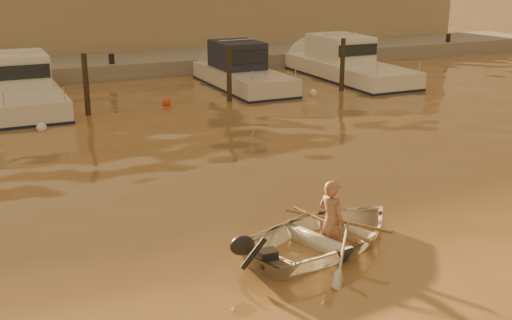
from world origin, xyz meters
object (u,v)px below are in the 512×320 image
dinghy (327,235)px  person (331,221)px  waterfront_building (38,11)px  moored_boat_5 (348,64)px  moored_boat_2 (24,88)px  moored_boat_4 (243,72)px

dinghy → person: bearing=-90.0°
dinghy → waterfront_building: waterfront_building is taller
moored_boat_5 → person: bearing=-123.5°
person → waterfront_building: size_ratio=0.03×
person → waterfront_building: 25.31m
moored_boat_2 → moored_boat_5: same height
person → moored_boat_5: (9.39, 14.17, 0.17)m
moored_boat_2 → moored_boat_4: 8.21m
moored_boat_4 → waterfront_building: bearing=119.8°
dinghy → moored_boat_4: (4.59, 14.20, 0.40)m
dinghy → moored_boat_4: size_ratio=0.51×
person → moored_boat_4: (4.50, 14.17, 0.17)m
person → moored_boat_4: size_ratio=0.23×
person → moored_boat_5: bearing=-52.2°
person → moored_boat_2: size_ratio=0.21×
dinghy → moored_boat_4: bearing=-36.6°
person → moored_boat_4: moored_boat_4 is taller
dinghy → moored_boat_2: bearing=-4.4°
waterfront_building → moored_boat_2: bearing=-99.9°
dinghy → moored_boat_5: bearing=-52.4°
moored_boat_2 → moored_boat_5: bearing=0.0°
dinghy → moored_boat_2: size_ratio=0.46×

